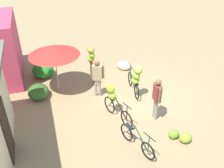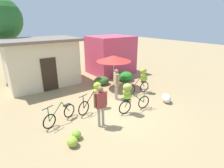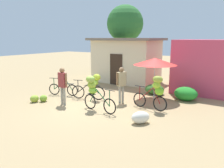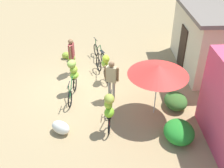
{
  "view_description": "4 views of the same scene",
  "coord_description": "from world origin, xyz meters",
  "px_view_note": "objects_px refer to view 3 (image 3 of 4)",
  "views": [
    {
      "loc": [
        -7.82,
        3.35,
        6.21
      ],
      "look_at": [
        0.43,
        0.83,
        0.8
      ],
      "focal_mm": 40.28,
      "sensor_mm": 36.0,
      "label": 1
    },
    {
      "loc": [
        -4.47,
        -5.64,
        4.05
      ],
      "look_at": [
        0.6,
        1.26,
        0.96
      ],
      "focal_mm": 28.26,
      "sensor_mm": 36.0,
      "label": 2
    },
    {
      "loc": [
        6.08,
        -7.45,
        3.01
      ],
      "look_at": [
        0.31,
        1.45,
        0.82
      ],
      "focal_mm": 35.84,
      "sensor_mm": 36.0,
      "label": 3
    },
    {
      "loc": [
        9.89,
        0.9,
        6.68
      ],
      "look_at": [
        1.04,
        1.32,
        0.78
      ],
      "focal_mm": 44.0,
      "sensor_mm": 36.0,
      "label": 4
    }
  ],
  "objects_px": {
    "bicycle_leftmost": "(63,89)",
    "bicycle_center_loaded": "(94,90)",
    "produce_sack": "(140,117)",
    "bicycle_by_shop": "(155,90)",
    "bicycle_near_pile": "(93,85)",
    "tree_behind_building": "(125,24)",
    "person_vendor": "(121,81)",
    "building_low": "(126,60)",
    "banana_pile_on_ground": "(38,99)",
    "market_umbrella": "(155,61)",
    "person_bystander": "(63,82)",
    "shop_pink": "(206,66)"
  },
  "relations": [
    {
      "from": "bicycle_center_loaded",
      "to": "bicycle_by_shop",
      "type": "distance_m",
      "value": 2.58
    },
    {
      "from": "produce_sack",
      "to": "bicycle_by_shop",
      "type": "bearing_deg",
      "value": 94.82
    },
    {
      "from": "building_low",
      "to": "tree_behind_building",
      "type": "height_order",
      "value": "tree_behind_building"
    },
    {
      "from": "bicycle_near_pile",
      "to": "produce_sack",
      "type": "height_order",
      "value": "bicycle_near_pile"
    },
    {
      "from": "shop_pink",
      "to": "market_umbrella",
      "type": "bearing_deg",
      "value": -122.54
    },
    {
      "from": "bicycle_by_shop",
      "to": "produce_sack",
      "type": "relative_size",
      "value": 2.34
    },
    {
      "from": "bicycle_leftmost",
      "to": "person_vendor",
      "type": "bearing_deg",
      "value": 7.87
    },
    {
      "from": "person_vendor",
      "to": "building_low",
      "type": "bearing_deg",
      "value": 116.88
    },
    {
      "from": "building_low",
      "to": "bicycle_by_shop",
      "type": "relative_size",
      "value": 2.85
    },
    {
      "from": "bicycle_by_shop",
      "to": "person_bystander",
      "type": "height_order",
      "value": "person_bystander"
    },
    {
      "from": "bicycle_leftmost",
      "to": "person_vendor",
      "type": "relative_size",
      "value": 0.93
    },
    {
      "from": "person_vendor",
      "to": "bicycle_leftmost",
      "type": "bearing_deg",
      "value": -172.13
    },
    {
      "from": "building_low",
      "to": "market_umbrella",
      "type": "bearing_deg",
      "value": -43.29
    },
    {
      "from": "tree_behind_building",
      "to": "bicycle_leftmost",
      "type": "xyz_separation_m",
      "value": [
        0.77,
        -7.91,
        -3.77
      ]
    },
    {
      "from": "person_vendor",
      "to": "person_bystander",
      "type": "distance_m",
      "value": 2.68
    },
    {
      "from": "market_umbrella",
      "to": "bicycle_center_loaded",
      "type": "height_order",
      "value": "market_umbrella"
    },
    {
      "from": "bicycle_near_pile",
      "to": "shop_pink",
      "type": "bearing_deg",
      "value": 47.39
    },
    {
      "from": "person_vendor",
      "to": "produce_sack",
      "type": "bearing_deg",
      "value": -44.22
    },
    {
      "from": "tree_behind_building",
      "to": "bicycle_center_loaded",
      "type": "relative_size",
      "value": 3.22
    },
    {
      "from": "bicycle_by_shop",
      "to": "banana_pile_on_ground",
      "type": "height_order",
      "value": "bicycle_by_shop"
    },
    {
      "from": "person_vendor",
      "to": "person_bystander",
      "type": "relative_size",
      "value": 0.99
    },
    {
      "from": "bicycle_by_shop",
      "to": "bicycle_center_loaded",
      "type": "bearing_deg",
      "value": -147.81
    },
    {
      "from": "market_umbrella",
      "to": "person_bystander",
      "type": "height_order",
      "value": "market_umbrella"
    },
    {
      "from": "shop_pink",
      "to": "bicycle_leftmost",
      "type": "distance_m",
      "value": 7.96
    },
    {
      "from": "banana_pile_on_ground",
      "to": "person_vendor",
      "type": "height_order",
      "value": "person_vendor"
    },
    {
      "from": "bicycle_leftmost",
      "to": "bicycle_by_shop",
      "type": "distance_m",
      "value": 5.11
    },
    {
      "from": "building_low",
      "to": "bicycle_near_pile",
      "type": "bearing_deg",
      "value": -79.49
    },
    {
      "from": "bicycle_near_pile",
      "to": "banana_pile_on_ground",
      "type": "distance_m",
      "value": 2.68
    },
    {
      "from": "bicycle_by_shop",
      "to": "person_vendor",
      "type": "relative_size",
      "value": 0.97
    },
    {
      "from": "banana_pile_on_ground",
      "to": "person_bystander",
      "type": "xyz_separation_m",
      "value": [
        1.33,
        0.33,
        0.88
      ]
    },
    {
      "from": "market_umbrella",
      "to": "bicycle_by_shop",
      "type": "bearing_deg",
      "value": -66.22
    },
    {
      "from": "banana_pile_on_ground",
      "to": "person_vendor",
      "type": "distance_m",
      "value": 4.06
    },
    {
      "from": "bicycle_center_loaded",
      "to": "produce_sack",
      "type": "height_order",
      "value": "bicycle_center_loaded"
    },
    {
      "from": "building_low",
      "to": "person_vendor",
      "type": "xyz_separation_m",
      "value": [
        2.42,
        -4.77,
        -0.48
      ]
    },
    {
      "from": "bicycle_leftmost",
      "to": "person_bystander",
      "type": "relative_size",
      "value": 0.92
    },
    {
      "from": "bicycle_center_loaded",
      "to": "bicycle_by_shop",
      "type": "bearing_deg",
      "value": 32.19
    },
    {
      "from": "person_bystander",
      "to": "bicycle_center_loaded",
      "type": "bearing_deg",
      "value": 5.63
    },
    {
      "from": "bicycle_center_loaded",
      "to": "bicycle_by_shop",
      "type": "relative_size",
      "value": 1.07
    },
    {
      "from": "building_low",
      "to": "tree_behind_building",
      "type": "xyz_separation_m",
      "value": [
        -1.68,
        2.68,
        2.59
      ]
    },
    {
      "from": "tree_behind_building",
      "to": "person_vendor",
      "type": "bearing_deg",
      "value": -61.23
    },
    {
      "from": "building_low",
      "to": "tree_behind_building",
      "type": "distance_m",
      "value": 4.09
    },
    {
      "from": "tree_behind_building",
      "to": "person_vendor",
      "type": "distance_m",
      "value": 9.04
    },
    {
      "from": "bicycle_by_shop",
      "to": "building_low",
      "type": "bearing_deg",
      "value": 130.22
    },
    {
      "from": "bicycle_center_loaded",
      "to": "person_bystander",
      "type": "xyz_separation_m",
      "value": [
        -1.64,
        -0.16,
        0.17
      ]
    },
    {
      "from": "bicycle_center_loaded",
      "to": "building_low",
      "type": "bearing_deg",
      "value": 107.46
    },
    {
      "from": "bicycle_leftmost",
      "to": "bicycle_center_loaded",
      "type": "distance_m",
      "value": 3.13
    },
    {
      "from": "building_low",
      "to": "bicycle_leftmost",
      "type": "bearing_deg",
      "value": -99.79
    },
    {
      "from": "bicycle_near_pile",
      "to": "person_bystander",
      "type": "bearing_deg",
      "value": -112.23
    },
    {
      "from": "bicycle_near_pile",
      "to": "bicycle_center_loaded",
      "type": "bearing_deg",
      "value": -50.61
    },
    {
      "from": "bicycle_leftmost",
      "to": "bicycle_center_loaded",
      "type": "xyz_separation_m",
      "value": [
        2.89,
        -1.07,
        0.55
      ]
    }
  ]
}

